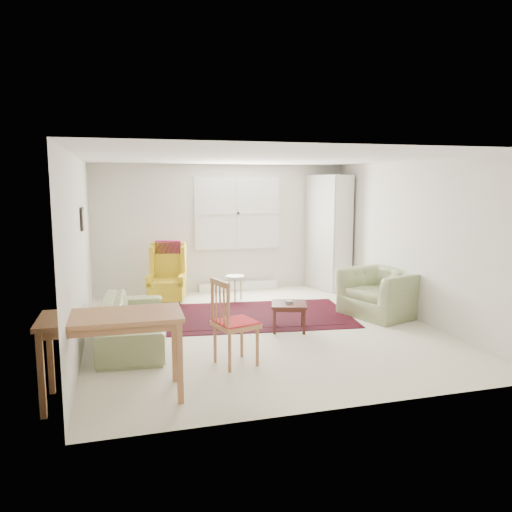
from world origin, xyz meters
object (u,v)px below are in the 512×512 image
object	(u,v)px
armchair	(382,288)
wingback_chair	(167,273)
sofa	(133,313)
coffee_table	(289,316)
cabinet	(329,233)
stool	(235,288)
desk_chair	(236,322)
desk	(114,357)

from	to	relation	value
armchair	wingback_chair	distance (m)	3.73
sofa	coffee_table	world-z (taller)	sofa
armchair	cabinet	xyz separation A→B (m)	(0.00, 2.14, 0.70)
armchair	stool	distance (m)	2.66
armchair	desk_chair	xyz separation A→B (m)	(-2.80, -1.53, 0.08)
cabinet	wingback_chair	bearing A→B (deg)	170.81
sofa	wingback_chair	world-z (taller)	wingback_chair
sofa	desk_chair	bearing A→B (deg)	-130.90
coffee_table	cabinet	distance (m)	3.20
desk_chair	desk	bearing A→B (deg)	97.18
armchair	desk_chair	world-z (taller)	desk_chair
wingback_chair	desk	world-z (taller)	wingback_chair
stool	cabinet	distance (m)	2.31
cabinet	desk	distance (m)	6.03
wingback_chair	coffee_table	size ratio (longest dim) A/B	2.21
armchair	cabinet	bearing A→B (deg)	161.10
armchair	coffee_table	world-z (taller)	armchair
coffee_table	desk	world-z (taller)	desk
armchair	wingback_chair	size ratio (longest dim) A/B	1.03
desk	desk_chair	size ratio (longest dim) A/B	1.31
wingback_chair	sofa	bearing A→B (deg)	-93.06
stool	wingback_chair	bearing A→B (deg)	176.15
sofa	coffee_table	size ratio (longest dim) A/B	4.09
wingback_chair	coffee_table	world-z (taller)	wingback_chair
armchair	desk_chair	size ratio (longest dim) A/B	1.09
cabinet	desk	world-z (taller)	cabinet
sofa	cabinet	bearing A→B (deg)	-53.43
armchair	stool	size ratio (longest dim) A/B	2.46
cabinet	desk	xyz separation A→B (m)	(-4.20, -4.26, -0.71)
wingback_chair	cabinet	xyz separation A→B (m)	(3.29, 0.40, 0.60)
wingback_chair	cabinet	bearing A→B (deg)	21.29
desk_chair	coffee_table	bearing A→B (deg)	-58.84
armchair	desk	xyz separation A→B (m)	(-4.20, -2.12, -0.01)
armchair	cabinet	world-z (taller)	cabinet
armchair	stool	bearing A→B (deg)	-147.74
coffee_table	cabinet	bearing A→B (deg)	55.59
cabinet	armchair	bearing A→B (deg)	-106.14
sofa	coffee_table	distance (m)	2.24
sofa	cabinet	size ratio (longest dim) A/B	0.89
cabinet	desk_chair	xyz separation A→B (m)	(-2.80, -3.67, -0.62)
sofa	coffee_table	xyz separation A→B (m)	(2.23, -0.00, -0.21)
stool	desk_chair	distance (m)	3.29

